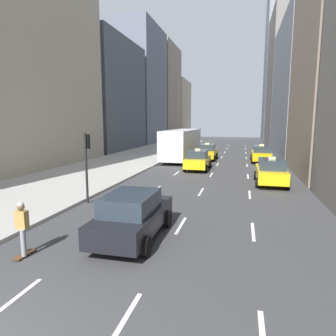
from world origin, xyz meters
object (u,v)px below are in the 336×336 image
Objects in this scene: traffic_light_pole at (87,156)px; taxi_third at (207,152)px; skateboarder at (22,226)px; taxi_second at (198,160)px; city_bus at (182,143)px; taxi_fourth at (271,171)px; taxi_lead at (261,154)px; sedan_black_near at (133,215)px.

taxi_third is at bearing 78.26° from traffic_light_pole.
traffic_light_pole is at bearing -101.74° from taxi_third.
taxi_third is 25.33m from skateboarder.
taxi_second is 12.61m from traffic_light_pole.
city_bus reaches higher than skateboarder.
taxi_third and taxi_fourth have the same top height.
taxi_fourth is (5.60, -12.01, 0.00)m from taxi_third.
city_bus is (-8.41, 0.74, 0.91)m from taxi_lead.
taxi_third is 19.47m from traffic_light_pole.
skateboarder is at bearing -79.31° from traffic_light_pole.
taxi_second is at bearing 90.00° from sedan_black_near.
city_bus reaches higher than taxi_fourth.
taxi_lead reaches higher than sedan_black_near.
traffic_light_pole is (-1.14, -19.07, 0.62)m from city_bus.
taxi_fourth is at bearing -65.00° from taxi_third.
sedan_black_near is at bearing -90.00° from taxi_second.
taxi_third is 2.96m from city_bus.
sedan_black_near is at bearing -104.08° from taxi_lead.
sedan_black_near is (-5.60, -10.99, -0.02)m from taxi_fourth.
taxi_third is 1.22× the size of traffic_light_pole.
taxi_fourth is 2.52× the size of skateboarder.
taxi_fourth is at bearing 63.00° from sedan_black_near.
traffic_light_pole reaches higher than taxi_second.
taxi_lead is at bearing -5.03° from city_bus.
taxi_third is 0.99× the size of sedan_black_near.
taxi_fourth is (0.00, -11.33, 0.00)m from taxi_lead.
taxi_second is 0.38× the size of city_bus.
taxi_lead is 1.22× the size of traffic_light_pole.
traffic_light_pole is at bearing 100.69° from skateboarder.
taxi_fourth is at bearing -90.00° from taxi_lead.
city_bus is 25.26m from skateboarder.
city_bus is (-2.81, 7.19, 0.91)m from taxi_second.
city_bus is at bearing 86.59° from traffic_light_pole.
taxi_lead is at bearing 62.48° from traffic_light_pole.
taxi_lead is 23.02m from sedan_black_near.
skateboarder is (-8.38, -13.17, 0.08)m from taxi_fourth.
taxi_fourth is 14.74m from city_bus.
traffic_light_pole reaches higher than taxi_fourth.
skateboarder is at bearing -96.31° from taxi_third.
city_bus is (-2.81, 23.06, 0.93)m from sedan_black_near.
taxi_lead and taxi_second have the same top height.
sedan_black_near is at bearing -83.05° from city_bus.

